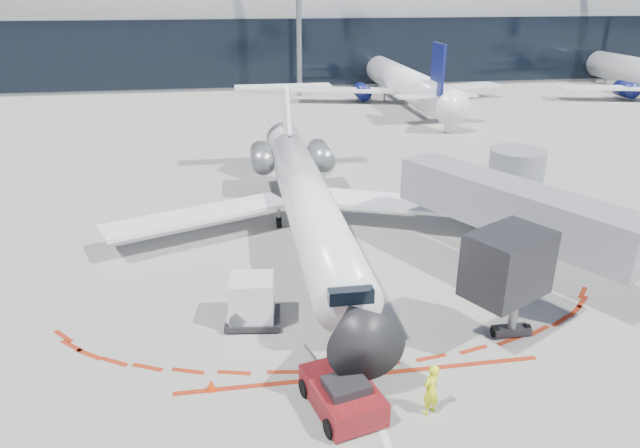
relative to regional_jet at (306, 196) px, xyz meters
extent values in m
plane|color=gray|center=(0.32, -1.95, -2.40)|extent=(260.00, 260.00, 0.00)
cube|color=silver|center=(0.32, 0.05, -2.39)|extent=(0.25, 40.00, 0.01)
cube|color=maroon|center=(0.32, -13.45, -2.39)|extent=(14.00, 0.25, 0.01)
cube|color=gray|center=(0.32, 63.05, 2.60)|extent=(150.00, 24.00, 10.00)
cylinder|color=gray|center=(0.32, 63.05, 7.60)|extent=(150.00, 24.00, 24.00)
cube|color=black|center=(0.32, 51.00, 2.60)|extent=(150.00, 0.20, 9.00)
cube|color=gray|center=(9.32, -6.45, 1.20)|extent=(8.22, 12.61, 2.30)
cube|color=black|center=(6.26, -12.19, 1.20)|extent=(3.86, 3.44, 2.60)
cylinder|color=slate|center=(7.06, -11.79, -1.20)|extent=(0.36, 0.36, 2.40)
cube|color=black|center=(7.06, -11.79, -2.18)|extent=(1.60, 0.60, 0.30)
cylinder|color=gray|center=(12.37, -0.72, 0.00)|extent=(3.20, 3.20, 4.80)
cylinder|color=black|center=(12.37, -0.72, -2.15)|extent=(4.00, 4.00, 0.50)
cylinder|color=white|center=(0.00, -1.18, -0.03)|extent=(2.72, 22.13, 2.72)
cone|color=black|center=(0.00, -13.65, -0.03)|extent=(2.72, 2.82, 2.72)
cone|color=white|center=(0.00, 11.69, -0.03)|extent=(2.72, 3.62, 2.72)
cube|color=black|center=(0.00, -12.04, 0.52)|extent=(1.71, 1.41, 0.55)
cube|color=white|center=(-6.24, 0.33, -0.94)|extent=(10.77, 6.39, 0.31)
cube|color=white|center=(6.24, 0.33, -0.94)|extent=(10.77, 6.39, 0.31)
cube|color=white|center=(0.00, 10.69, 2.38)|extent=(0.25, 4.72, 4.80)
cube|color=white|center=(0.00, 12.80, 4.19)|extent=(7.24, 1.61, 0.16)
cylinder|color=slate|center=(-2.06, 7.67, 0.22)|extent=(1.51, 3.42, 1.51)
cylinder|color=slate|center=(2.06, 7.67, 0.22)|extent=(1.51, 3.42, 1.51)
cylinder|color=black|center=(0.00, -10.43, -2.12)|extent=(0.22, 0.56, 0.56)
cylinder|color=black|center=(-1.51, 1.33, -2.08)|extent=(0.30, 0.64, 0.64)
cylinder|color=black|center=(1.51, 1.33, -2.08)|extent=(0.30, 0.64, 0.64)
cylinder|color=slate|center=(0.00, -10.43, -1.84)|extent=(0.18, 0.18, 1.11)
cube|color=#5A0F0C|center=(-0.79, -15.07, -1.85)|extent=(2.71, 3.58, 0.90)
cube|color=black|center=(-0.71, -15.36, -1.25)|extent=(1.64, 1.50, 0.35)
cylinder|color=slate|center=(-1.33, -12.94, -2.05)|extent=(0.73, 2.53, 0.10)
cylinder|color=black|center=(-1.44, -16.36, -2.08)|extent=(0.43, 0.69, 0.64)
cylinder|color=black|center=(0.40, -15.90, -2.08)|extent=(0.43, 0.69, 0.64)
cylinder|color=black|center=(-1.97, -14.24, -2.08)|extent=(0.43, 0.69, 0.64)
cylinder|color=black|center=(-0.14, -13.77, -2.08)|extent=(0.43, 0.69, 0.64)
imported|color=#EBFF1A|center=(2.11, -15.80, -1.42)|extent=(0.85, 0.75, 1.95)
cube|color=black|center=(-3.58, -9.13, -2.19)|extent=(2.52, 2.22, 0.25)
cube|color=silver|center=(-3.58, -9.13, -1.16)|extent=(2.03, 1.93, 1.84)
cylinder|color=black|center=(-4.58, -9.76, -2.28)|extent=(0.14, 0.24, 0.23)
cylinder|color=black|center=(-2.76, -9.98, -2.28)|extent=(0.14, 0.24, 0.23)
cylinder|color=black|center=(-4.40, -8.28, -2.28)|extent=(0.14, 0.24, 0.23)
cylinder|color=black|center=(-2.58, -8.50, -2.28)|extent=(0.14, 0.24, 0.23)
cone|color=red|center=(-5.30, -13.45, -2.16)|extent=(0.34, 0.34, 0.47)
cone|color=red|center=(1.96, -12.00, -2.17)|extent=(0.32, 0.32, 0.45)
camera|label=1|loc=(-4.02, -30.61, 11.16)|focal=32.00mm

